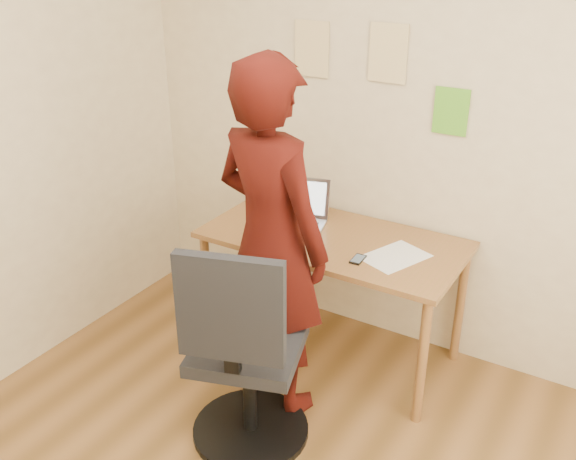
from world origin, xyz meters
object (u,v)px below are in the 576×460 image
Objects in this scene: person at (271,242)px; office_chair at (244,363)px; laptop at (297,215)px; desk at (333,251)px; phone at (358,259)px.

office_chair is at bearing 115.06° from person.
office_chair is (0.27, -0.93, -0.32)m from laptop.
person reaches higher than office_chair.
laptop reaches higher than desk.
desk is 0.56m from person.
laptop is at bearing 151.93° from phone.
person is (0.18, -0.55, 0.11)m from laptop.
person is at bearing -86.09° from laptop.
desk is 0.78× the size of person.
office_chair is at bearing -89.70° from desk.
desk is 0.30m from phone.
phone is 0.06× the size of person.
desk is 1.28× the size of office_chair.
phone is 0.10× the size of office_chair.
laptop is at bearing 88.16° from office_chair.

